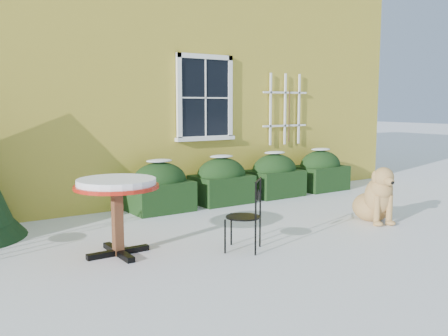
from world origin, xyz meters
TOP-DOWN VIEW (x-y plane):
  - ground at (0.00, 0.00)m, footprint 80.00×80.00m
  - house at (0.00, 7.00)m, footprint 12.40×8.40m
  - hedge_row at (1.65, 2.55)m, footprint 4.95×0.80m
  - bistro_table at (-1.91, 0.53)m, footprint 1.03×1.03m
  - patio_chair_near at (-0.47, -0.19)m, footprint 0.58×0.58m
  - dog at (2.15, -0.12)m, footprint 0.77×0.99m

SIDE VIEW (x-z plane):
  - ground at x=0.00m, z-range 0.00..0.00m
  - dog at x=2.15m, z-range -0.09..0.83m
  - hedge_row at x=1.65m, z-range -0.05..0.86m
  - patio_chair_near at x=-0.47m, z-range 0.00..0.92m
  - bistro_table at x=-1.91m, z-range 0.32..1.27m
  - house at x=0.00m, z-range 0.02..6.42m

